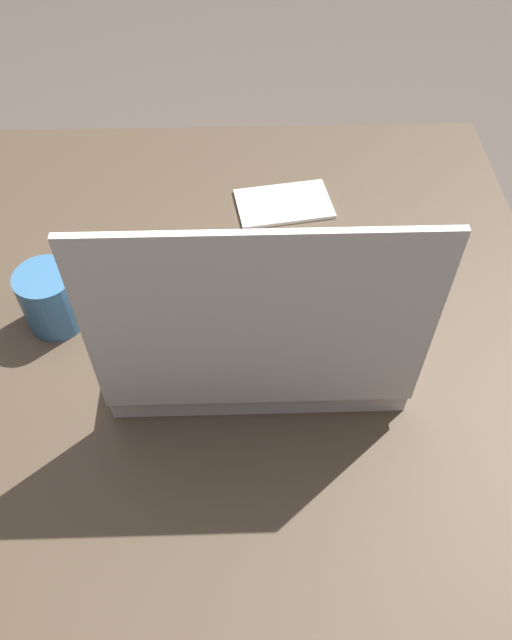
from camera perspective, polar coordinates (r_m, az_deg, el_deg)
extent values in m
plane|color=#564C44|center=(1.48, -1.60, -17.26)|extent=(8.00, 8.00, 0.00)
cube|color=#4C3D2D|center=(0.88, -2.57, -0.27)|extent=(0.92, 0.91, 0.03)
cylinder|color=#4C3D2D|center=(1.46, 14.23, 3.90)|extent=(0.06, 0.06, 0.67)
cylinder|color=#4C3D2D|center=(1.48, -18.19, 3.19)|extent=(0.06, 0.06, 0.67)
cube|color=white|center=(0.85, 0.00, -0.60)|extent=(0.36, 0.27, 0.01)
cube|color=white|center=(0.93, -0.23, 6.57)|extent=(0.36, 0.01, 0.03)
cube|color=white|center=(0.76, 0.28, -7.45)|extent=(0.36, 0.01, 0.03)
cube|color=white|center=(0.86, 11.78, 0.50)|extent=(0.01, 0.27, 0.03)
cube|color=white|center=(0.85, -11.86, 0.00)|extent=(0.01, 0.27, 0.03)
cube|color=white|center=(0.63, 0.35, -0.86)|extent=(0.36, 0.01, 0.27)
ellipsoid|color=pink|center=(0.91, 8.49, 4.69)|extent=(0.06, 0.06, 0.03)
ellipsoid|color=pink|center=(0.90, 4.34, 4.60)|extent=(0.06, 0.06, 0.03)
ellipsoid|color=#B77A38|center=(0.90, -0.05, 4.55)|extent=(0.06, 0.06, 0.03)
torus|color=#9E6633|center=(0.90, -4.31, 3.85)|extent=(0.06, 0.06, 0.01)
torus|color=white|center=(0.91, -8.89, 3.72)|extent=(0.06, 0.06, 0.02)
ellipsoid|color=pink|center=(0.85, 9.24, 0.23)|extent=(0.06, 0.06, 0.03)
ellipsoid|color=#381E11|center=(0.84, 4.58, 0.39)|extent=(0.06, 0.06, 0.03)
torus|color=pink|center=(0.84, 0.08, -0.10)|extent=(0.06, 0.06, 0.01)
ellipsoid|color=white|center=(0.84, -4.76, 0.02)|extent=(0.06, 0.06, 0.03)
ellipsoid|color=#9E6633|center=(0.84, -9.24, -0.23)|extent=(0.06, 0.06, 0.03)
ellipsoid|color=#9E6633|center=(0.80, 9.88, -4.36)|extent=(0.06, 0.06, 0.03)
torus|color=tan|center=(0.80, 5.14, -4.93)|extent=(0.06, 0.06, 0.02)
ellipsoid|color=#9E6633|center=(0.79, 0.28, -4.49)|extent=(0.06, 0.06, 0.03)
ellipsoid|color=black|center=(0.79, -4.71, -4.72)|extent=(0.06, 0.06, 0.03)
torus|color=tan|center=(0.80, -9.72, -4.88)|extent=(0.06, 0.06, 0.02)
cylinder|color=teal|center=(0.87, -18.23, 1.90)|extent=(0.08, 0.08, 0.09)
cylinder|color=black|center=(0.85, -18.89, 3.68)|extent=(0.06, 0.06, 0.01)
cube|color=white|center=(1.03, 2.56, 10.57)|extent=(0.16, 0.12, 0.01)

